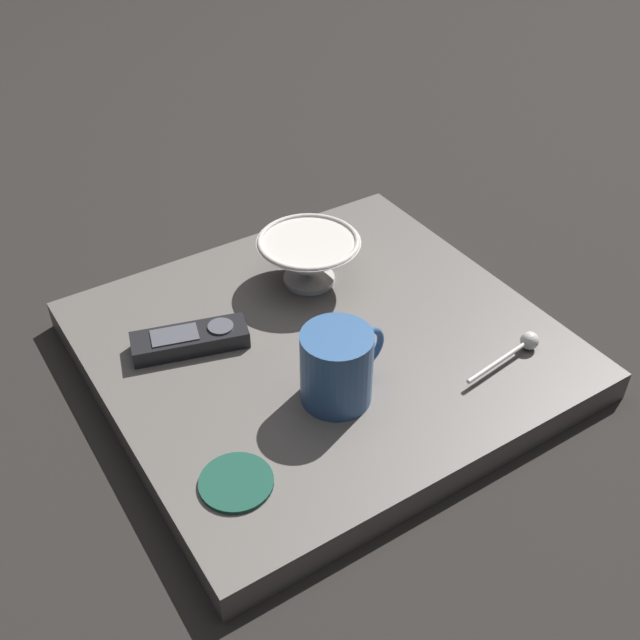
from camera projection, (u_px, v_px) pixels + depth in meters
name	position (u px, v px, depth m)	size (l,w,h in m)	color
ground_plane	(323.00, 360.00, 1.07)	(6.00, 6.00, 0.00)	black
table	(323.00, 349.00, 1.05)	(0.56, 0.59, 0.04)	#5B5651
cereal_bowl	(309.00, 258.00, 1.11)	(0.15, 0.15, 0.07)	beige
coffee_mug	(338.00, 367.00, 0.92)	(0.09, 0.12, 0.10)	#33598C
teaspoon	(523.00, 345.00, 1.01)	(0.03, 0.14, 0.03)	silver
tv_remote_near	(190.00, 340.00, 1.02)	(0.09, 0.16, 0.03)	black
drink_coaster	(236.00, 482.00, 0.84)	(0.08, 0.08, 0.01)	#194738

